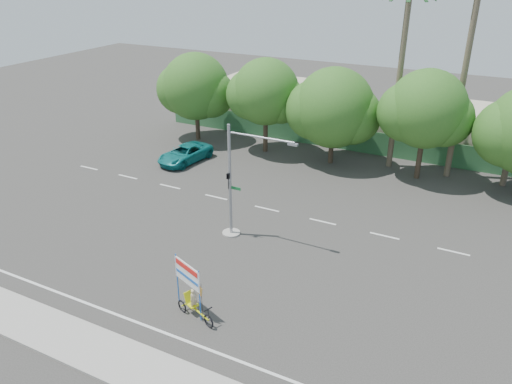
% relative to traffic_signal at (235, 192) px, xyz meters
% --- Properties ---
extents(ground, '(120.00, 120.00, 0.00)m').
position_rel_traffic_signal_xyz_m(ground, '(2.20, -3.98, -2.92)').
color(ground, '#33302D').
rests_on(ground, ground).
extents(sidewalk_near, '(50.00, 2.40, 0.12)m').
position_rel_traffic_signal_xyz_m(sidewalk_near, '(2.20, -11.48, -2.86)').
color(sidewalk_near, gray).
rests_on(sidewalk_near, ground).
extents(fence, '(38.00, 0.08, 2.00)m').
position_rel_traffic_signal_xyz_m(fence, '(2.20, 17.52, -1.92)').
color(fence, '#336B3D').
rests_on(fence, ground).
extents(building_left, '(12.00, 8.00, 4.00)m').
position_rel_traffic_signal_xyz_m(building_left, '(-7.80, 22.02, -0.92)').
color(building_left, '#C1B599').
rests_on(building_left, ground).
extents(building_right, '(14.00, 8.00, 3.60)m').
position_rel_traffic_signal_xyz_m(building_right, '(10.20, 22.02, -1.12)').
color(building_right, '#C1B599').
rests_on(building_right, ground).
extents(tree_far_left, '(7.14, 6.00, 7.96)m').
position_rel_traffic_signal_xyz_m(tree_far_left, '(-11.85, 14.02, 1.84)').
color(tree_far_left, '#473828').
rests_on(tree_far_left, ground).
extents(tree_left, '(6.66, 5.60, 8.07)m').
position_rel_traffic_signal_xyz_m(tree_left, '(-4.85, 14.02, 2.14)').
color(tree_left, '#473828').
rests_on(tree_left, ground).
extents(tree_center, '(7.62, 6.40, 7.85)m').
position_rel_traffic_signal_xyz_m(tree_center, '(1.14, 14.02, 1.55)').
color(tree_center, '#473828').
rests_on(tree_center, ground).
extents(tree_right, '(6.90, 5.80, 8.36)m').
position_rel_traffic_signal_xyz_m(tree_right, '(8.15, 14.02, 2.32)').
color(tree_right, '#473828').
rests_on(tree_right, ground).
extents(palm_tall, '(3.73, 3.79, 17.45)m').
position_rel_traffic_signal_xyz_m(palm_tall, '(10.20, 15.52, 7.55)').
color(palm_tall, '#70604C').
rests_on(palm_tall, ground).
extents(palm_short, '(3.73, 3.79, 14.45)m').
position_rel_traffic_signal_xyz_m(palm_short, '(5.70, 15.52, 5.94)').
color(palm_short, '#70604C').
rests_on(palm_short, ground).
extents(traffic_signal, '(4.72, 1.10, 7.00)m').
position_rel_traffic_signal_xyz_m(traffic_signal, '(0.00, 0.00, 0.00)').
color(traffic_signal, gray).
rests_on(traffic_signal, ground).
extents(trike_billboard, '(2.68, 1.29, 2.81)m').
position_rel_traffic_signal_xyz_m(trike_billboard, '(1.84, -7.44, -1.79)').
color(trike_billboard, black).
rests_on(trike_billboard, ground).
extents(pickup_truck, '(3.06, 5.36, 1.41)m').
position_rel_traffic_signal_xyz_m(pickup_truck, '(-9.61, 8.70, -2.21)').
color(pickup_truck, '#107474').
rests_on(pickup_truck, ground).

